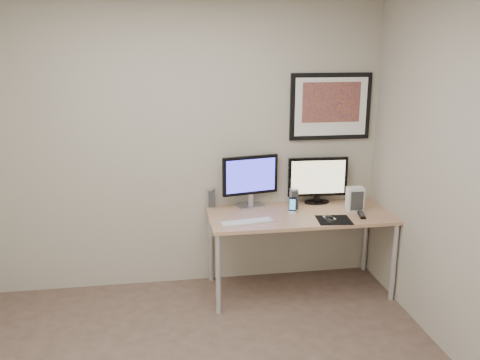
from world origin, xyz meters
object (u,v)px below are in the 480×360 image
(desk, at_px, (300,221))
(monitor_tv, at_px, (318,179))
(monitor_large, at_px, (250,179))
(keyboard, at_px, (247,222))
(framed_art, at_px, (331,106))
(speaker_right, at_px, (294,199))
(speaker_left, at_px, (211,198))
(phone_dock, at_px, (293,205))
(fan_unit, at_px, (355,199))

(desk, xyz_separation_m, monitor_tv, (0.24, 0.27, 0.30))
(monitor_large, distance_m, keyboard, 0.50)
(desk, bearing_deg, monitor_large, 147.42)
(framed_art, distance_m, speaker_right, 0.91)
(framed_art, bearing_deg, monitor_tv, -150.76)
(speaker_left, distance_m, phone_dock, 0.74)
(desk, bearing_deg, monitor_tv, 48.62)
(speaker_left, xyz_separation_m, fan_unit, (1.25, -0.29, 0.02))
(phone_dock, xyz_separation_m, fan_unit, (0.56, -0.03, 0.04))
(desk, xyz_separation_m, framed_art, (0.35, 0.33, 0.96))
(framed_art, distance_m, keyboard, 1.32)
(framed_art, relative_size, speaker_left, 4.15)
(monitor_large, relative_size, speaker_right, 2.59)
(monitor_tv, relative_size, speaker_left, 3.08)
(monitor_large, height_order, monitor_tv, monitor_large)
(phone_dock, relative_size, keyboard, 0.32)
(desk, height_order, phone_dock, phone_dock)
(monitor_large, bearing_deg, speaker_right, -34.16)
(framed_art, bearing_deg, desk, -136.54)
(desk, relative_size, monitor_large, 3.10)
(framed_art, xyz_separation_m, monitor_large, (-0.75, -0.08, -0.63))
(keyboard, distance_m, fan_unit, 1.02)
(monitor_large, xyz_separation_m, monitor_tv, (0.63, 0.01, -0.03))
(desk, height_order, speaker_right, speaker_right)
(fan_unit, bearing_deg, speaker_left, 167.97)
(monitor_tv, bearing_deg, phone_dock, -138.83)
(monitor_large, relative_size, fan_unit, 2.39)
(phone_dock, relative_size, fan_unit, 0.65)
(desk, distance_m, phone_dock, 0.15)
(framed_art, bearing_deg, phone_dock, -143.69)
(desk, relative_size, keyboard, 3.60)
(monitor_tv, relative_size, speaker_right, 2.79)
(desk, xyz_separation_m, monitor_large, (-0.40, 0.25, 0.33))
(monitor_tv, bearing_deg, desk, -128.95)
(keyboard, bearing_deg, framed_art, 21.25)
(framed_art, xyz_separation_m, monitor_tv, (-0.11, -0.06, -0.66))
(fan_unit, bearing_deg, phone_dock, 177.51)
(monitor_large, distance_m, speaker_left, 0.40)
(monitor_tv, distance_m, speaker_right, 0.34)
(phone_dock, distance_m, fan_unit, 0.56)
(speaker_left, relative_size, phone_dock, 1.29)
(monitor_tv, relative_size, fan_unit, 2.57)
(monitor_tv, bearing_deg, speaker_left, -178.58)
(desk, xyz_separation_m, speaker_right, (-0.03, 0.10, 0.17))
(desk, xyz_separation_m, keyboard, (-0.50, -0.16, 0.07))
(desk, bearing_deg, speaker_left, 159.26)
(desk, distance_m, monitor_large, 0.58)
(speaker_left, bearing_deg, speaker_right, -16.23)
(desk, distance_m, monitor_tv, 0.47)
(monitor_large, height_order, phone_dock, monitor_large)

